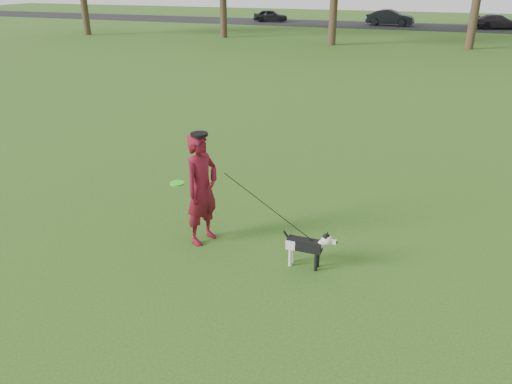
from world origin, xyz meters
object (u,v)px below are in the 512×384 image
at_px(dog, 309,245).
at_px(car_mid, 390,18).
at_px(car_left, 271,16).
at_px(car_right, 497,22).
at_px(man, 202,189).

xyz_separation_m(dog, car_mid, (-3.57, 40.09, 0.29)).
relative_size(dog, car_left, 0.26).
height_order(dog, car_left, car_left).
xyz_separation_m(dog, car_left, (-14.42, 40.09, 0.18)).
distance_m(dog, car_right, 40.38).
bearing_deg(dog, car_mid, 95.08).
distance_m(man, car_mid, 39.92).
height_order(car_mid, car_right, car_mid).
distance_m(man, car_right, 40.44).
relative_size(dog, car_right, 0.22).
height_order(dog, car_right, car_right).
bearing_deg(man, car_left, 32.77).
height_order(car_left, car_right, car_right).
relative_size(dog, car_mid, 0.21).
relative_size(man, car_mid, 0.46).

